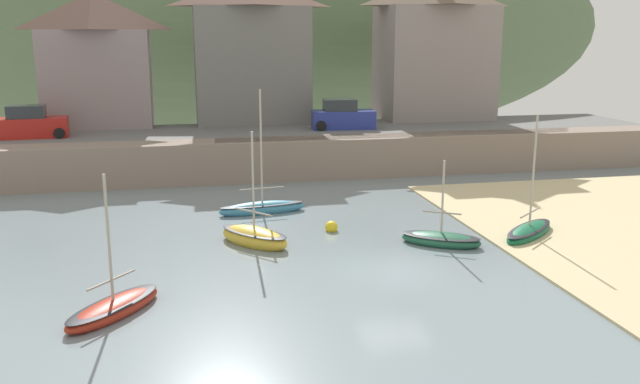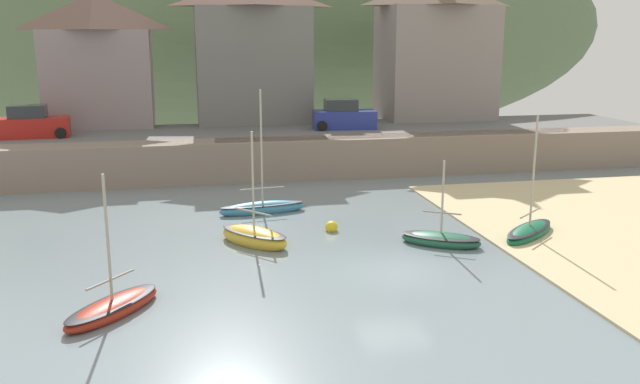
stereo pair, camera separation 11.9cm
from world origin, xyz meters
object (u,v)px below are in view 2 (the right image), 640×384
at_px(sailboat_white_hull, 254,237).
at_px(parked_car_near_slipway, 32,124).
at_px(sailboat_nearest_shore, 113,307).
at_px(sailboat_tall_mast, 263,207).
at_px(mooring_buoy, 331,227).
at_px(motorboat_with_cabin, 529,232).
at_px(waterfront_building_centre, 252,51).
at_px(waterfront_building_left, 98,59).
at_px(waterfront_building_right, 436,48).
at_px(parked_car_by_wall, 344,117).
at_px(church_with_spire, 417,7).
at_px(rowboat_small_beached, 441,239).

height_order(sailboat_white_hull, parked_car_near_slipway, sailboat_white_hull).
bearing_deg(sailboat_nearest_shore, sailboat_tall_mast, 10.75).
bearing_deg(mooring_buoy, motorboat_with_cabin, -17.97).
height_order(sailboat_white_hull, mooring_buoy, sailboat_white_hull).
distance_m(waterfront_building_centre, sailboat_tall_mast, 17.50).
distance_m(sailboat_white_hull, parked_car_near_slipway, 20.26).
distance_m(motorboat_with_cabin, mooring_buoy, 8.49).
xyz_separation_m(waterfront_building_left, sailboat_white_hull, (8.06, -20.85, -6.56)).
bearing_deg(waterfront_building_right, mooring_buoy, -121.74).
xyz_separation_m(waterfront_building_left, parked_car_by_wall, (15.77, -4.50, -3.66)).
bearing_deg(church_with_spire, sailboat_tall_mast, -126.20).
relative_size(church_with_spire, rowboat_small_beached, 4.31).
bearing_deg(parked_car_by_wall, sailboat_tall_mast, -116.14).
distance_m(church_with_spire, sailboat_white_hull, 31.06).
bearing_deg(parked_car_by_wall, motorboat_with_cabin, -73.07).
bearing_deg(mooring_buoy, sailboat_white_hull, -160.93).
bearing_deg(waterfront_building_right, waterfront_building_centre, -180.00).
relative_size(waterfront_building_left, sailboat_tall_mast, 1.42).
height_order(waterfront_building_left, sailboat_white_hull, waterfront_building_left).
bearing_deg(church_with_spire, parked_car_near_slipway, -162.61).
bearing_deg(parked_car_near_slipway, sailboat_white_hull, -58.21).
relative_size(waterfront_building_right, parked_car_near_slipway, 2.41).
xyz_separation_m(motorboat_with_cabin, sailboat_nearest_shore, (-16.68, -4.84, -0.02)).
distance_m(church_with_spire, rowboat_small_beached, 29.51).
height_order(waterfront_building_centre, parked_car_near_slipway, waterfront_building_centre).
relative_size(motorboat_with_cabin, rowboat_small_beached, 1.47).
relative_size(church_with_spire, parked_car_by_wall, 3.76).
distance_m(waterfront_building_right, sailboat_white_hull, 27.08).
bearing_deg(motorboat_with_cabin, church_with_spire, 41.62).
bearing_deg(sailboat_tall_mast, motorboat_with_cabin, -38.16).
bearing_deg(waterfront_building_right, waterfront_building_left, 180.00).
relative_size(waterfront_building_centre, motorboat_with_cabin, 1.81).
bearing_deg(waterfront_building_left, waterfront_building_centre, -0.00).
distance_m(sailboat_nearest_shore, parked_car_by_wall, 26.11).
bearing_deg(sailboat_tall_mast, church_with_spire, 46.13).
height_order(church_with_spire, motorboat_with_cabin, church_with_spire).
relative_size(sailboat_white_hull, mooring_buoy, 8.73).
bearing_deg(church_with_spire, waterfront_building_right, -87.79).
bearing_deg(waterfront_building_right, sailboat_white_hull, -126.95).
relative_size(waterfront_building_centre, waterfront_building_right, 0.97).
height_order(waterfront_building_right, parked_car_near_slipway, waterfront_building_right).
xyz_separation_m(waterfront_building_left, sailboat_nearest_shore, (3.01, -27.08, -6.64)).
height_order(waterfront_building_right, motorboat_with_cabin, waterfront_building_right).
relative_size(waterfront_building_centre, church_with_spire, 0.62).
xyz_separation_m(church_with_spire, parked_car_by_wall, (-7.83, -8.50, -7.38)).
bearing_deg(waterfront_building_left, rowboat_small_beached, -55.21).
bearing_deg(waterfront_building_centre, rowboat_small_beached, -76.75).
height_order(rowboat_small_beached, mooring_buoy, rowboat_small_beached).
relative_size(waterfront_building_centre, parked_car_by_wall, 2.31).
xyz_separation_m(waterfront_building_centre, parked_car_by_wall, (5.45, -4.50, -4.16)).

